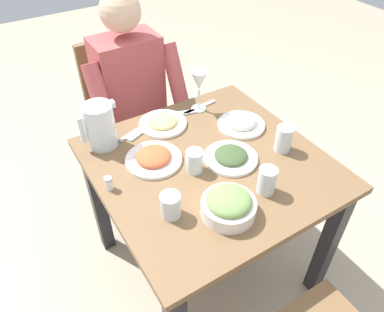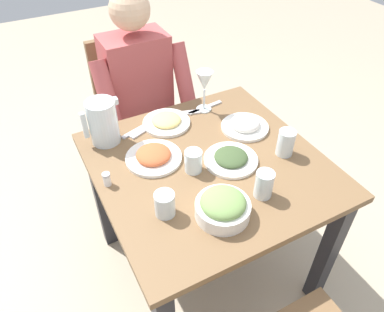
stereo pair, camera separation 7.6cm
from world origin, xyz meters
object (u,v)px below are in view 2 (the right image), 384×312
Objects in this scene: water_glass_center at (286,143)px; wine_glass at (204,83)px; water_glass_far_right at (193,161)px; salt_shaker at (107,179)px; diner_near at (145,102)px; plate_fries at (166,121)px; water_pitcher at (103,122)px; plate_yoghurt at (245,125)px; plate_dolmas at (231,158)px; water_glass_far_left at (264,184)px; water_glass_near_right at (165,204)px; plate_rice_curry at (154,156)px; salad_bowl at (223,207)px; dining_table at (208,184)px; chair_near at (134,107)px.

wine_glass is at bearing -72.90° from water_glass_center.
water_glass_far_right is 0.33m from salt_shaker.
diner_near reaches higher than plate_fries.
water_pitcher is 0.60m from plate_yoghurt.
plate_dolmas is 0.23m from water_glass_center.
water_glass_far_left is at bearing 81.99° from wine_glass.
water_glass_center is at bearing 164.67° from plate_dolmas.
salt_shaker is at bearing -59.51° from water_glass_near_right.
diner_near is 5.30× the size of plate_rice_curry.
salad_bowl is 0.95× the size of wine_glass.
wine_glass is at bearing -154.24° from salt_shaker.
water_pitcher is at bearing -2.21° from plate_fries.
diner_near reaches higher than water_pitcher.
plate_yoghurt is 0.35m from plate_fries.
water_pitcher is 1.74× the size of water_glass_center.
dining_table is at bearing -149.20° from water_glass_near_right.
dining_table is 9.68× the size of water_glass_near_right.
salad_bowl is at bearing 84.69° from plate_fries.
plate_fries is at bearing 177.79° from water_pitcher.
plate_fries is 0.56m from water_glass_far_left.
water_pitcher is 0.62m from salad_bowl.
diner_near reaches higher than water_glass_center.
salad_bowl is 0.65m from wine_glass.
water_pitcher is at bearing -68.88° from salad_bowl.
water_glass_far_left is at bearing 95.88° from chair_near.
water_glass_near_right is at bearing 49.19° from wine_glass.
plate_rice_curry is 2.48× the size of water_glass_far_right.
plate_yoghurt is 0.35m from water_glass_far_right.
chair_near is 4.55× the size of wine_glass.
water_glass_far_left is at bearing 166.23° from water_glass_near_right.
diner_near is 10.86× the size of water_glass_center.
plate_rice_curry is 1.06× the size of plate_fries.
wine_glass reaches higher than plate_rice_curry.
plate_yoghurt reaches higher than plate_rice_curry.
water_glass_near_right is (0.18, 0.15, -0.00)m from water_glass_far_right.
water_glass_center is (-0.32, 0.70, 0.11)m from diner_near.
dining_table is 4.19× the size of plate_yoghurt.
diner_near is at bearing -94.46° from salad_bowl.
wine_glass is (-0.20, -0.02, 0.13)m from plate_fries.
water_glass_center is (-0.48, 0.21, 0.04)m from plate_rice_curry.
salt_shaker is (0.21, 0.05, 0.01)m from plate_rice_curry.
water_glass_far_left reaches higher than salad_bowl.
water_pitcher is 0.89× the size of plate_dolmas.
diner_near is 0.66m from salt_shaker.
salad_bowl is 0.38m from plate_rice_curry.
water_pitcher is 0.92× the size of plate_yoghurt.
dining_table is 3.88× the size of plate_rice_curry.
water_glass_near_right is (0.34, -0.08, -0.01)m from water_glass_far_left.
dining_table is 4.66× the size of salad_bowl.
salad_bowl is at bearing 103.92° from plate_rice_curry.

